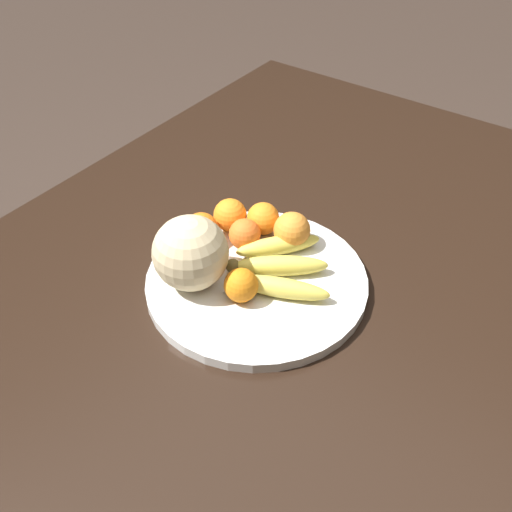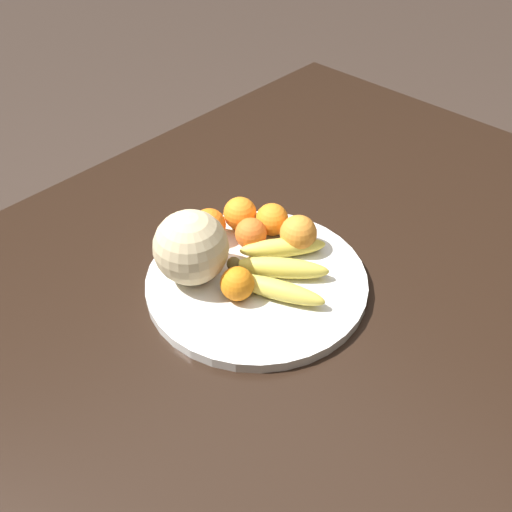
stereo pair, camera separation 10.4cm
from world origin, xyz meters
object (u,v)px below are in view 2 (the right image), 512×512
banana_bunch (279,268)px  orange_front_left (251,234)px  melon (191,247)px  orange_back_right (297,233)px  orange_front_right (240,213)px  kitchen_table (264,312)px  orange_top_small (237,284)px  produce_tag (237,274)px  fruit_bowl (256,280)px  orange_mid_center (272,220)px  orange_back_left (208,226)px

banana_bunch → orange_front_left: bearing=128.4°
melon → orange_back_right: 0.21m
orange_front_left → orange_front_right: 0.06m
kitchen_table → orange_top_small: bearing=-173.9°
orange_front_right → produce_tag: (-0.10, -0.09, -0.03)m
fruit_bowl → orange_front_right: 0.15m
orange_front_right → melon: bearing=-166.5°
melon → orange_mid_center: size_ratio=2.09×
produce_tag → orange_mid_center: bearing=-15.2°
orange_front_left → orange_back_left: size_ratio=0.93×
orange_back_left → orange_top_small: size_ratio=1.08×
orange_mid_center → orange_top_small: size_ratio=1.07×
melon → produce_tag: melon is taller
orange_back_left → orange_back_right: orange_back_right is taller
melon → banana_bunch: melon is taller
orange_front_right → orange_back_right: 0.12m
fruit_bowl → orange_front_left: orange_front_left is taller
orange_top_small → kitchen_table: bearing=6.1°
melon → orange_front_right: melon is taller
orange_front_right → orange_back_right: (0.03, -0.12, 0.00)m
fruit_bowl → melon: size_ratio=3.00×
orange_front_right → produce_tag: 0.14m
banana_bunch → orange_mid_center: bearing=101.9°
orange_back_left → kitchen_table: bearing=-89.2°
orange_back_right → orange_front_left: bearing=130.5°
banana_bunch → orange_front_left: 0.10m
kitchen_table → produce_tag: bearing=140.3°
fruit_bowl → orange_mid_center: orange_mid_center is taller
orange_back_right → produce_tag: 0.14m
orange_back_right → orange_top_small: orange_back_right is taller
orange_front_left → orange_back_left: orange_back_left is taller
kitchen_table → fruit_bowl: 0.10m
fruit_bowl → orange_front_left: size_ratio=6.63×
kitchen_table → melon: bearing=137.3°
melon → orange_top_small: (0.02, -0.09, -0.04)m
orange_top_small → produce_tag: size_ratio=0.62×
orange_top_small → produce_tag: bearing=46.3°
orange_front_left → orange_front_right: orange_front_right is taller
orange_front_left → orange_mid_center: orange_mid_center is taller
melon → orange_top_small: bearing=-79.9°
orange_back_right → orange_top_small: 0.17m
melon → banana_bunch: size_ratio=0.61×
orange_back_left → orange_back_right: size_ratio=0.92×
banana_bunch → produce_tag: (-0.05, 0.06, -0.02)m
kitchen_table → melon: melon is taller
orange_front_right → orange_top_small: (-0.14, -0.13, -0.00)m
melon → orange_front_right: (0.16, 0.04, -0.03)m
fruit_bowl → produce_tag: size_ratio=4.13×
banana_bunch → orange_top_small: 0.09m
produce_tag → melon: bearing=105.3°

